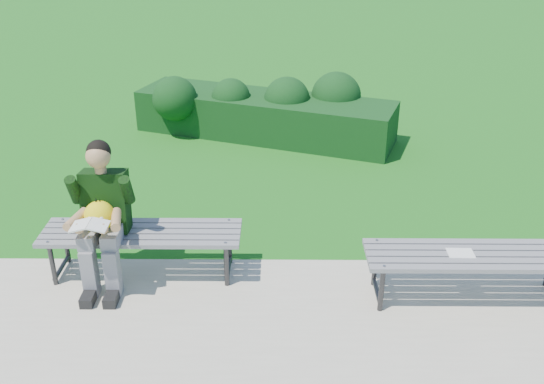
% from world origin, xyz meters
% --- Properties ---
extents(ground, '(80.00, 80.00, 0.00)m').
position_xyz_m(ground, '(0.00, 0.00, 0.00)').
color(ground, '#297B24').
rests_on(ground, ground).
extents(hedge, '(3.88, 2.17, 0.94)m').
position_xyz_m(hedge, '(0.03, 3.49, 0.39)').
color(hedge, '#113710').
rests_on(hedge, ground).
extents(bench_left, '(1.80, 0.50, 0.46)m').
position_xyz_m(bench_left, '(-1.03, -0.24, 0.42)').
color(bench_left, gray).
rests_on(bench_left, walkway).
extents(bench_right, '(1.80, 0.50, 0.46)m').
position_xyz_m(bench_right, '(1.86, -0.60, 0.42)').
color(bench_right, gray).
rests_on(bench_right, walkway).
extents(seated_boy, '(0.56, 0.76, 1.31)m').
position_xyz_m(seated_boy, '(-1.33, -0.34, 0.71)').
color(seated_boy, slate).
rests_on(seated_boy, walkway).
extents(paper_sheet, '(0.22, 0.16, 0.01)m').
position_xyz_m(paper_sheet, '(1.76, -0.60, 0.47)').
color(paper_sheet, white).
rests_on(paper_sheet, bench_right).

